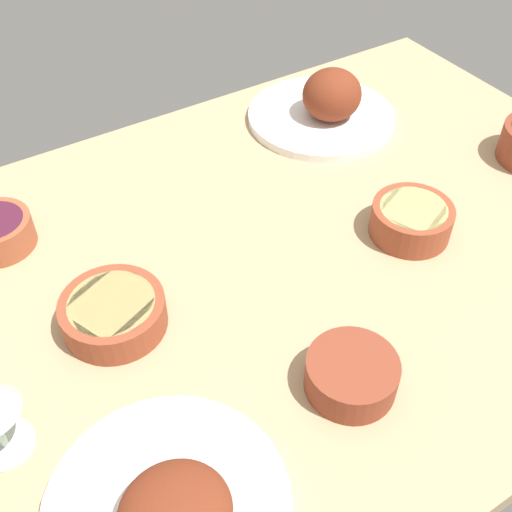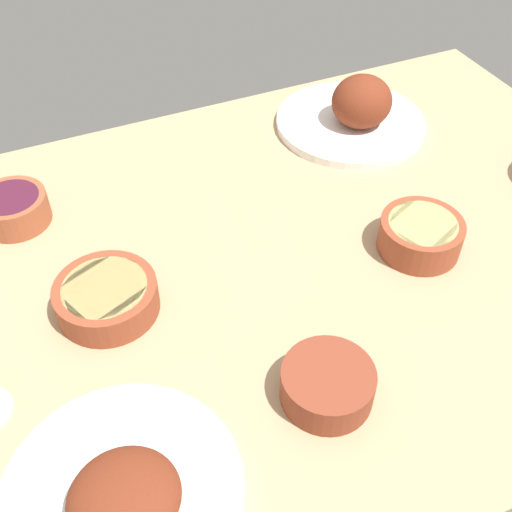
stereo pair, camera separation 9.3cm
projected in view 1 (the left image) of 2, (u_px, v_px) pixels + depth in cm
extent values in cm
cube|color=tan|center=(256.00, 275.00, 95.78)|extent=(140.00, 90.00, 4.00)
cylinder|color=white|center=(168.00, 507.00, 67.39)|extent=(26.89, 26.89, 1.60)
cylinder|color=white|center=(321.00, 117.00, 122.08)|extent=(28.40, 28.40, 1.60)
ellipsoid|color=maroon|center=(332.00, 95.00, 117.75)|extent=(11.27, 10.87, 9.72)
cylinder|color=brown|center=(351.00, 375.00, 77.62)|extent=(11.59, 11.59, 4.72)
cylinder|color=white|center=(353.00, 366.00, 76.31)|extent=(9.51, 9.51, 1.00)
cylinder|color=brown|center=(411.00, 220.00, 97.70)|extent=(12.62, 12.62, 5.21)
cylinder|color=#DBCC7A|center=(414.00, 210.00, 96.22)|extent=(10.35, 10.35, 1.00)
cylinder|color=brown|center=(114.00, 313.00, 84.73)|extent=(14.26, 14.26, 4.59)
cylinder|color=#D6BC70|center=(111.00, 305.00, 83.46)|extent=(11.69, 11.69, 1.00)
cylinder|color=silver|center=(5.00, 444.00, 73.25)|extent=(7.00, 7.00, 0.50)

